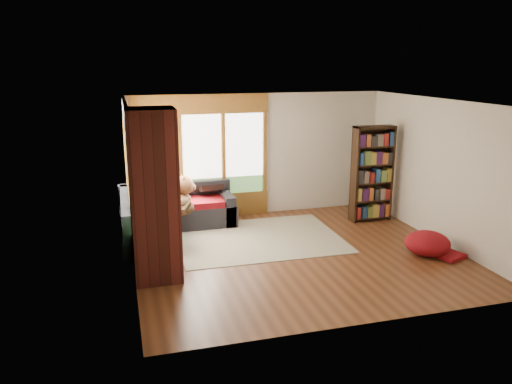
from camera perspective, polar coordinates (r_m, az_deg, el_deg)
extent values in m
plane|color=#4D2815|center=(8.77, 4.66, -7.01)|extent=(5.50, 5.50, 0.00)
plane|color=white|center=(8.17, 5.04, 10.18)|extent=(5.50, 5.50, 0.00)
cube|color=silver|center=(10.70, 0.19, 4.28)|extent=(5.50, 0.04, 2.60)
cube|color=silver|center=(6.18, 12.90, -3.94)|extent=(5.50, 0.04, 2.60)
cube|color=silver|center=(7.87, -14.28, -0.01)|extent=(0.04, 5.00, 2.60)
cube|color=silver|center=(9.67, 20.33, 2.22)|extent=(0.04, 5.00, 2.60)
cube|color=brown|center=(10.41, -6.15, 4.17)|extent=(2.82, 0.10, 1.90)
cube|color=white|center=(10.41, -6.15, 4.17)|extent=(2.54, 0.09, 1.62)
cube|color=brown|center=(9.03, -14.34, 2.18)|extent=(0.10, 2.62, 1.90)
cube|color=white|center=(9.03, -14.34, 2.18)|extent=(0.09, 2.36, 1.62)
cube|color=#81975A|center=(9.78, -14.46, 5.49)|extent=(0.03, 0.72, 0.90)
cube|color=#471914|center=(7.55, -11.55, -0.48)|extent=(0.70, 0.70, 2.60)
cube|color=black|center=(10.22, -8.07, -2.68)|extent=(2.20, 0.90, 0.42)
cube|color=black|center=(10.44, -8.41, -0.03)|extent=(2.20, 0.20, 0.38)
cube|color=black|center=(10.36, -2.60, -1.79)|extent=(0.20, 0.90, 0.60)
cube|color=maroon|center=(10.01, -8.60, -1.45)|extent=(1.90, 0.66, 0.12)
cube|color=black|center=(9.54, -11.42, -4.10)|extent=(0.90, 2.20, 0.42)
cube|color=black|center=(9.41, -13.67, -1.94)|extent=(0.20, 2.20, 0.38)
cube|color=black|center=(8.57, -10.92, -5.62)|extent=(0.90, 0.20, 0.60)
cube|color=maroon|center=(9.13, -10.58, -3.13)|extent=(0.66, 1.20, 0.12)
cube|color=maroon|center=(10.04, -11.09, -1.52)|extent=(0.66, 0.66, 0.12)
cube|color=beige|center=(9.44, 0.30, -5.33)|extent=(3.06, 2.35, 0.01)
cube|color=black|center=(10.75, 15.02, 2.14)|extent=(0.04, 0.28, 1.98)
cube|color=black|center=(10.37, 11.15, 1.92)|extent=(0.04, 0.28, 1.98)
cube|color=black|center=(10.67, 12.79, 2.18)|extent=(0.85, 0.02, 1.98)
cube|color=black|center=(10.79, 12.84, -2.79)|extent=(0.77, 0.26, 0.03)
cube|color=black|center=(10.69, 12.95, -0.87)|extent=(0.77, 0.26, 0.03)
cube|color=black|center=(10.60, 13.07, 1.09)|extent=(0.77, 0.26, 0.03)
cube|color=black|center=(10.52, 13.18, 3.08)|extent=(0.77, 0.26, 0.03)
cube|color=black|center=(10.45, 13.30, 5.11)|extent=(0.77, 0.26, 0.03)
cube|color=black|center=(10.40, 13.43, 7.15)|extent=(0.77, 0.26, 0.03)
cube|color=#726659|center=(10.54, 13.17, 2.01)|extent=(0.73, 0.20, 1.82)
ellipsoid|color=maroon|center=(9.11, 19.01, -5.51)|extent=(0.79, 0.79, 0.41)
ellipsoid|color=brown|center=(9.52, -10.02, -0.62)|extent=(0.95, 0.69, 0.30)
sphere|color=brown|center=(9.56, -8.19, 0.40)|extent=(0.40, 0.40, 0.36)
cone|color=brown|center=(9.51, -8.56, 1.20)|extent=(0.15, 0.15, 0.15)
ellipsoid|color=black|center=(9.12, -8.98, -1.38)|extent=(0.78, 0.95, 0.28)
sphere|color=black|center=(9.34, -9.84, -0.19)|extent=(0.42, 0.42, 0.33)
cone|color=black|center=(9.26, -9.73, 0.53)|extent=(0.16, 0.16, 0.14)
cube|color=black|center=(10.37, -4.51, 0.99)|extent=(0.45, 0.12, 0.45)
cube|color=black|center=(10.27, -7.79, 0.77)|extent=(0.45, 0.12, 0.45)
cube|color=black|center=(9.75, -12.83, -0.23)|extent=(0.45, 0.12, 0.45)
cube|color=black|center=(8.69, -12.43, -2.03)|extent=(0.45, 0.12, 0.45)
cube|color=maroon|center=(10.21, -11.12, 0.54)|extent=(0.42, 0.12, 0.42)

